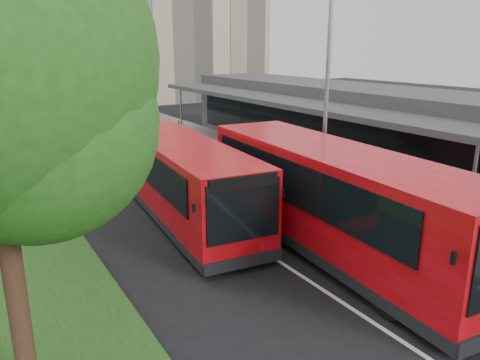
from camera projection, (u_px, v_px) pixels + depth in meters
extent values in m
plane|color=black|center=(259.00, 248.00, 14.52)|extent=(120.00, 120.00, 0.00)
cube|color=slate|center=(177.00, 132.00, 33.96)|extent=(5.00, 80.00, 0.15)
cube|color=silver|center=(116.00, 155.00, 26.89)|extent=(0.12, 70.00, 0.01)
cube|color=silver|center=(383.00, 249.00, 14.51)|extent=(0.12, 2.00, 0.01)
cube|color=silver|center=(273.00, 197.00, 19.45)|extent=(0.12, 2.00, 0.01)
cube|color=silver|center=(207.00, 167.00, 24.40)|extent=(0.12, 2.00, 0.01)
cube|color=silver|center=(164.00, 146.00, 29.34)|extent=(0.12, 2.00, 0.01)
cube|color=silver|center=(133.00, 132.00, 34.29)|extent=(0.12, 2.00, 0.01)
cube|color=silver|center=(109.00, 121.00, 39.24)|extent=(0.12, 2.00, 0.01)
cube|color=silver|center=(91.00, 113.00, 44.18)|extent=(0.12, 2.00, 0.01)
cube|color=silver|center=(77.00, 106.00, 49.13)|extent=(0.12, 2.00, 0.01)
cube|color=silver|center=(65.00, 101.00, 54.07)|extent=(0.12, 2.00, 0.01)
cube|color=tan|center=(162.00, 20.00, 53.59)|extent=(22.00, 12.00, 18.00)
cube|color=#2E2E30|center=(346.00, 122.00, 26.01)|extent=(5.00, 26.00, 4.00)
cube|color=black|center=(310.00, 133.00, 24.87)|extent=(0.06, 24.00, 2.20)
cube|color=#2E2E30|center=(292.00, 102.00, 23.77)|extent=(2.80, 26.00, 0.25)
cylinder|color=gray|center=(471.00, 193.00, 14.52)|extent=(0.12, 0.12, 3.30)
cylinder|color=gray|center=(181.00, 112.00, 32.65)|extent=(0.12, 0.12, 3.30)
cylinder|color=#372016|center=(15.00, 287.00, 8.02)|extent=(0.36, 0.36, 4.16)
sphere|color=#215316|center=(36.00, 122.00, 7.20)|extent=(3.78, 3.78, 3.78)
cylinder|color=gray|center=(326.00, 100.00, 17.11)|extent=(0.16, 0.16, 8.00)
cylinder|color=gray|center=(141.00, 74.00, 33.59)|extent=(0.16, 0.16, 8.00)
cylinder|color=gray|center=(135.00, 18.00, 32.45)|extent=(1.40, 0.10, 0.10)
sphere|color=silver|center=(127.00, 18.00, 32.15)|extent=(0.28, 0.28, 0.28)
cube|color=red|center=(335.00, 196.00, 13.91)|extent=(3.43, 11.23, 2.79)
cube|color=black|center=(332.00, 238.00, 14.29)|extent=(3.45, 11.25, 0.32)
cube|color=black|center=(248.00, 147.00, 18.55)|extent=(2.32, 0.22, 1.37)
cube|color=black|center=(292.00, 183.00, 13.47)|extent=(0.74, 9.47, 1.27)
cube|color=black|center=(364.00, 172.00, 14.63)|extent=(0.74, 9.47, 1.27)
cube|color=black|center=(454.00, 258.00, 8.55)|extent=(0.09, 0.09, 0.26)
cylinder|color=black|center=(391.00, 299.00, 10.71)|extent=(0.38, 0.97, 0.95)
cylinder|color=black|center=(457.00, 278.00, 11.67)|extent=(0.38, 0.97, 0.95)
cylinder|color=black|center=(246.00, 207.00, 16.86)|extent=(0.38, 0.97, 0.95)
cylinder|color=black|center=(298.00, 198.00, 17.82)|extent=(0.38, 0.97, 0.95)
cube|color=red|center=(182.00, 176.00, 16.75)|extent=(3.21, 10.13, 2.52)
cube|color=black|center=(183.00, 208.00, 17.09)|extent=(3.23, 10.15, 0.28)
cube|color=black|center=(244.00, 211.00, 12.36)|extent=(2.13, 0.23, 1.66)
cube|color=black|center=(144.00, 140.00, 20.96)|extent=(2.08, 0.23, 1.23)
cube|color=black|center=(146.00, 165.00, 16.36)|extent=(0.78, 8.52, 1.14)
cube|color=black|center=(209.00, 158.00, 17.38)|extent=(0.78, 8.52, 1.14)
cube|color=black|center=(244.00, 262.00, 12.75)|extent=(2.37, 0.28, 0.33)
cube|color=black|center=(244.00, 182.00, 12.13)|extent=(1.99, 0.21, 0.33)
cube|color=black|center=(194.00, 208.00, 11.91)|extent=(0.09, 0.09, 0.24)
cube|color=black|center=(283.00, 194.00, 13.03)|extent=(0.09, 0.09, 0.24)
cylinder|color=black|center=(187.00, 243.00, 13.86)|extent=(0.36, 0.88, 0.85)
cylinder|color=black|center=(247.00, 232.00, 14.70)|extent=(0.36, 0.88, 0.85)
cylinder|color=black|center=(134.00, 187.00, 19.43)|extent=(0.36, 0.88, 0.85)
cylinder|color=black|center=(180.00, 181.00, 20.28)|extent=(0.36, 0.88, 0.85)
cylinder|color=#3D2119|center=(235.00, 147.00, 26.12)|extent=(0.60, 0.60, 0.93)
cylinder|color=#FFFA0D|center=(179.00, 128.00, 32.34)|extent=(0.20, 0.20, 0.97)
imported|color=#5C0E0D|center=(66.00, 104.00, 46.59)|extent=(1.49, 3.11, 1.03)
imported|color=navy|center=(32.00, 100.00, 49.25)|extent=(2.59, 4.04, 1.26)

